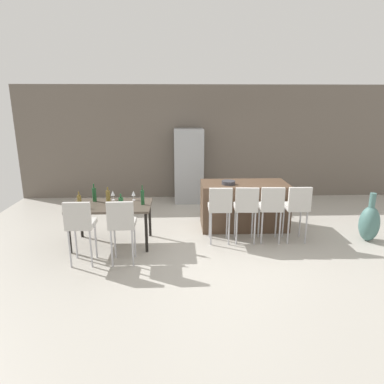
{
  "coord_description": "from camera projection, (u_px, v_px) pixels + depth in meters",
  "views": [
    {
      "loc": [
        -0.85,
        -5.88,
        2.48
      ],
      "look_at": [
        -0.62,
        0.21,
        0.85
      ],
      "focal_mm": 31.65,
      "sensor_mm": 36.0,
      "label": 1
    }
  ],
  "objects": [
    {
      "name": "wine_bottle_left",
      "position": [
        94.0,
        194.0,
        6.08
      ],
      "size": [
        0.07,
        0.07,
        0.33
      ],
      "color": "#194723",
      "rests_on": "dining_table"
    },
    {
      "name": "bar_chair_far",
      "position": [
        297.0,
        205.0,
        6.03
      ],
      "size": [
        0.4,
        0.4,
        1.05
      ],
      "color": "beige",
      "rests_on": "ground_plane"
    },
    {
      "name": "wine_glass_near",
      "position": [
        133.0,
        194.0,
        6.15
      ],
      "size": [
        0.07,
        0.07,
        0.17
      ],
      "color": "silver",
      "rests_on": "dining_table"
    },
    {
      "name": "back_wall",
      "position": [
        212.0,
        142.0,
        8.84
      ],
      "size": [
        10.0,
        0.12,
        2.9
      ],
      "primitive_type": "cube",
      "color": "#665B51",
      "rests_on": "ground_plane"
    },
    {
      "name": "wine_bottle_right",
      "position": [
        108.0,
        198.0,
        5.84
      ],
      "size": [
        0.07,
        0.07,
        0.32
      ],
      "color": "brown",
      "rests_on": "dining_table"
    },
    {
      "name": "floor_vase",
      "position": [
        369.0,
        223.0,
        6.16
      ],
      "size": [
        0.36,
        0.36,
        0.91
      ],
      "color": "#47706B",
      "rests_on": "ground_plane"
    },
    {
      "name": "wine_bottle_middle",
      "position": [
        143.0,
        197.0,
        5.88
      ],
      "size": [
        0.06,
        0.06,
        0.35
      ],
      "color": "#194723",
      "rests_on": "dining_table"
    },
    {
      "name": "dining_chair_far",
      "position": [
        122.0,
        222.0,
        5.18
      ],
      "size": [
        0.41,
        0.41,
        1.05
      ],
      "color": "beige",
      "rests_on": "ground_plane"
    },
    {
      "name": "wine_glass_far",
      "position": [
        113.0,
        193.0,
        6.16
      ],
      "size": [
        0.07,
        0.07,
        0.17
      ],
      "color": "silver",
      "rests_on": "dining_table"
    },
    {
      "name": "bar_chair_left",
      "position": [
        220.0,
        206.0,
        5.98
      ],
      "size": [
        0.41,
        0.41,
        1.05
      ],
      "color": "beige",
      "rests_on": "ground_plane"
    },
    {
      "name": "wine_bottle_inner",
      "position": [
        121.0,
        204.0,
        5.56
      ],
      "size": [
        0.08,
        0.08,
        0.29
      ],
      "color": "#194723",
      "rests_on": "dining_table"
    },
    {
      "name": "ground_plane",
      "position": [
        225.0,
        238.0,
        6.35
      ],
      "size": [
        10.0,
        10.0,
        0.0
      ],
      "primitive_type": "plane",
      "color": "#ADA89E"
    },
    {
      "name": "fruit_bowl",
      "position": [
        228.0,
        183.0,
        6.59
      ],
      "size": [
        0.26,
        0.26,
        0.07
      ],
      "primitive_type": "cylinder",
      "color": "#333338",
      "rests_on": "kitchen_island"
    },
    {
      "name": "bar_chair_right",
      "position": [
        271.0,
        205.0,
        6.01
      ],
      "size": [
        0.42,
        0.42,
        1.05
      ],
      "color": "beige",
      "rests_on": "ground_plane"
    },
    {
      "name": "wine_bottle_corner",
      "position": [
        79.0,
        201.0,
        5.74
      ],
      "size": [
        0.07,
        0.07,
        0.27
      ],
      "color": "brown",
      "rests_on": "dining_table"
    },
    {
      "name": "refrigerator",
      "position": [
        189.0,
        166.0,
        8.53
      ],
      "size": [
        0.72,
        0.68,
        1.84
      ],
      "primitive_type": "cube",
      "color": "#939699",
      "rests_on": "ground_plane"
    },
    {
      "name": "bar_chair_middle",
      "position": [
        246.0,
        206.0,
        5.99
      ],
      "size": [
        0.43,
        0.43,
        1.05
      ],
      "color": "beige",
      "rests_on": "ground_plane"
    },
    {
      "name": "kitchen_island",
      "position": [
        244.0,
        205.0,
        6.83
      ],
      "size": [
        1.7,
        0.82,
        0.92
      ],
      "primitive_type": "cube",
      "color": "#4C3828",
      "rests_on": "ground_plane"
    },
    {
      "name": "dining_chair_near",
      "position": [
        80.0,
        222.0,
        5.16
      ],
      "size": [
        0.4,
        0.4,
        1.05
      ],
      "color": "beige",
      "rests_on": "ground_plane"
    },
    {
      "name": "dining_table",
      "position": [
        111.0,
        208.0,
        5.93
      ],
      "size": [
        1.4,
        0.83,
        0.74
      ],
      "color": "#4C4238",
      "rests_on": "ground_plane"
    }
  ]
}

